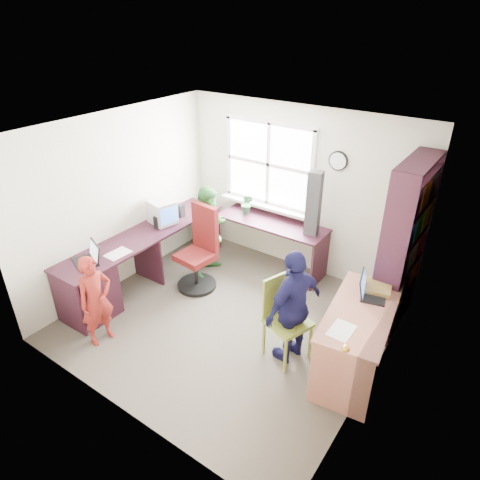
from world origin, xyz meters
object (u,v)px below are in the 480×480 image
Objects in this scene: cd_tower at (314,204)px; laptop_right at (369,290)px; right_desk at (359,327)px; l_desk at (136,268)px; swivel_chair at (200,253)px; person_navy at (294,307)px; potted_plant at (247,204)px; wooden_chair at (284,314)px; crt_monitor at (162,212)px; laptop_left at (89,257)px; person_red at (96,301)px; person_green at (211,231)px; bookshelf at (402,251)px.

laptop_right is at bearing -48.62° from cd_tower.
laptop_right is (-0.04, 0.31, 0.27)m from right_desk.
swivel_chair reaches higher than l_desk.
right_desk is 1.04× the size of person_navy.
potted_plant is at bearing 89.33° from swivel_chair.
potted_plant is at bearing 142.96° from right_desk.
wooden_chair is 2.37× the size of crt_monitor.
laptop_left is at bearing -76.30° from crt_monitor.
potted_plant is at bearing -0.06° from person_red.
laptop_right is (2.86, 0.73, 0.38)m from l_desk.
right_desk is at bearing -107.43° from person_green.
laptop_left is at bearing -144.04° from wooden_chair.
l_desk is 3.35m from bookshelf.
potted_plant is (-1.53, 1.53, 0.38)m from wooden_chair.
person_red is at bearing -48.63° from person_navy.
person_red is at bearing -161.63° from right_desk.
cd_tower reaches higher than right_desk.
person_navy is at bearing 0.34° from crt_monitor.
right_desk is (2.90, 0.42, 0.11)m from l_desk.
laptop_right is 0.30× the size of person_green.
l_desk is at bearing -61.12° from crt_monitor.
person_green reaches higher than laptop_right.
cd_tower reaches higher than laptop_right.
bookshelf reaches higher than swivel_chair.
person_red is at bearing -71.96° from l_desk.
laptop_left is at bearing 157.16° from person_green.
laptop_left is 0.38× the size of person_red.
wooden_chair is at bearing -170.91° from right_desk.
person_red reaches higher than potted_plant.
swivel_chair reaches higher than crt_monitor.
person_navy reaches higher than crt_monitor.
laptop_left is 1.32× the size of potted_plant.
swivel_chair is at bearing -148.88° from cd_tower.
right_desk is at bearing -93.29° from bookshelf.
bookshelf is 2.13× the size of wooden_chair.
bookshelf is 3.74m from laptop_left.
person_green is (0.61, 1.62, -0.14)m from laptop_left.
bookshelf is 1.87× the size of person_red.
laptop_left is 2.95m from cd_tower.
laptop_left is (-0.21, -0.52, 0.35)m from l_desk.
swivel_chair is 0.87× the size of person_navy.
swivel_chair is 3.71× the size of potted_plant.
person_green is (-0.10, 0.38, 0.16)m from swivel_chair.
potted_plant is (-2.25, 0.99, 0.07)m from laptop_right.
l_desk is at bearing -153.57° from bookshelf.
person_navy is (2.45, 0.71, -0.12)m from laptop_left.
person_red is (-0.33, -2.57, -0.35)m from potted_plant.
right_desk is 2.42m from swivel_chair.
laptop_left is (-2.34, -0.71, 0.27)m from wooden_chair.
wooden_chair is at bearing -122.83° from bookshelf.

